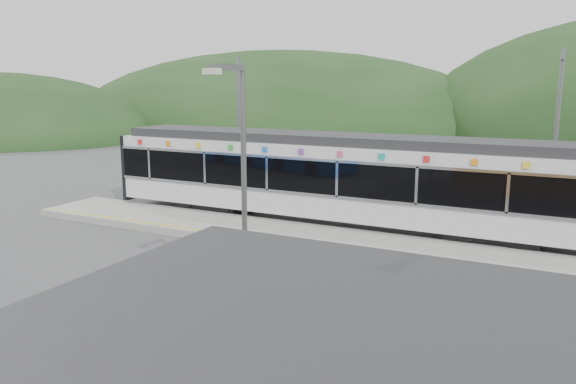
% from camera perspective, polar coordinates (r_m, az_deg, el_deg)
% --- Properties ---
extents(ground, '(120.00, 120.00, 0.00)m').
position_cam_1_polar(ground, '(17.56, -0.20, -8.13)').
color(ground, '#4C4C4F').
rests_on(ground, ground).
extents(hills, '(146.00, 149.00, 26.00)m').
position_cam_1_polar(hills, '(20.90, 22.19, -5.83)').
color(hills, '#1E3D19').
rests_on(hills, ground).
extents(platform, '(26.00, 3.20, 0.30)m').
position_cam_1_polar(platform, '(20.37, 4.06, -5.00)').
color(platform, '#9E9E99').
rests_on(platform, ground).
extents(yellow_line, '(26.00, 0.10, 0.01)m').
position_cam_1_polar(yellow_line, '(19.18, 2.54, -5.52)').
color(yellow_line, yellow).
rests_on(yellow_line, platform).
extents(train, '(20.44, 3.01, 3.74)m').
position_cam_1_polar(train, '(22.63, 5.29, 1.56)').
color(train, black).
rests_on(train, ground).
extents(catenary_mast_west, '(0.18, 1.80, 7.00)m').
position_cam_1_polar(catenary_mast_west, '(27.58, -5.05, 6.57)').
color(catenary_mast_west, slate).
rests_on(catenary_mast_west, ground).
extents(catenary_mast_east, '(0.18, 1.80, 7.00)m').
position_cam_1_polar(catenary_mast_east, '(23.42, 25.54, 4.77)').
color(catenary_mast_east, slate).
rests_on(catenary_mast_east, ground).
extents(lamp_post, '(0.37, 1.10, 6.17)m').
position_cam_1_polar(lamp_post, '(12.05, -4.80, 1.03)').
color(lamp_post, slate).
rests_on(lamp_post, ground).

